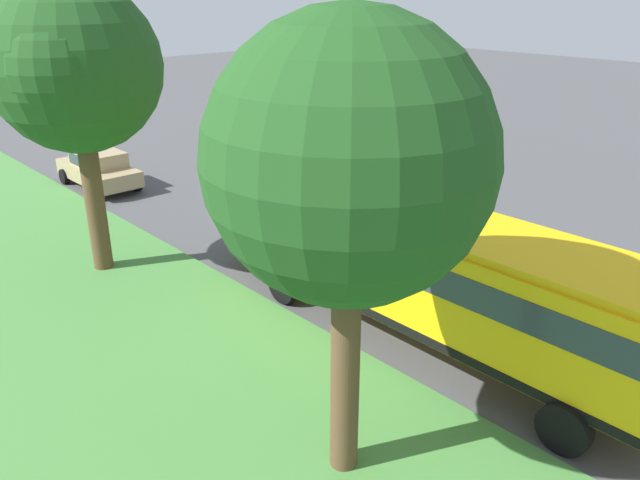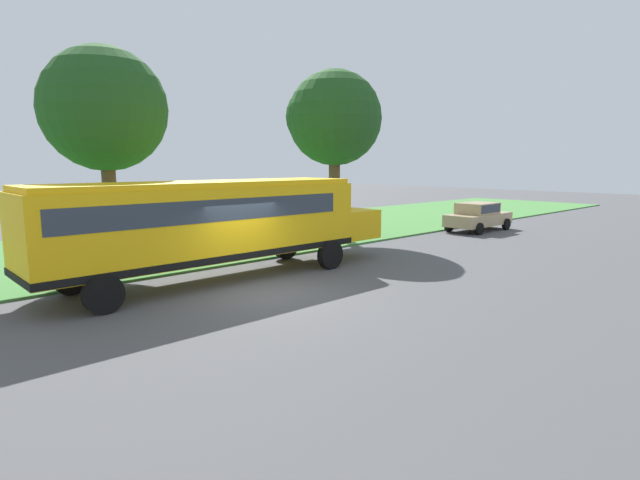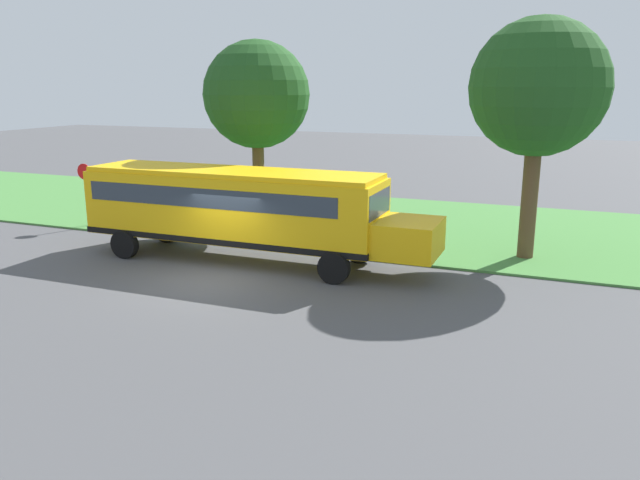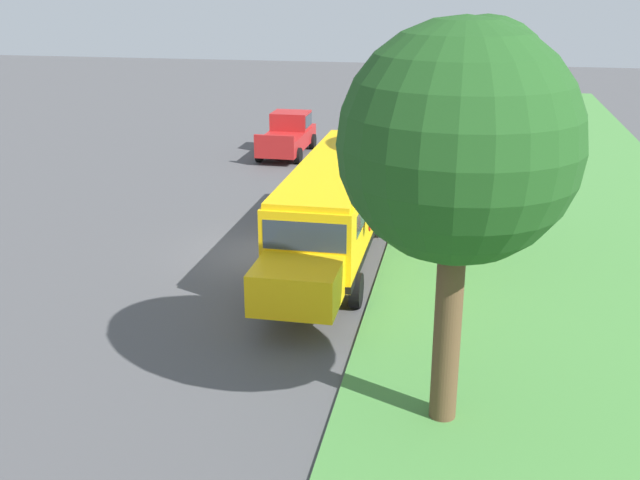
{
  "view_description": "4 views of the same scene",
  "coord_description": "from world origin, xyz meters",
  "px_view_note": "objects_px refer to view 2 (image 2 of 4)",
  "views": [
    {
      "loc": [
        -13.06,
        -7.82,
        7.9
      ],
      "look_at": [
        -2.29,
        3.81,
        1.37
      ],
      "focal_mm": 35.0,
      "sensor_mm": 36.0,
      "label": 1
    },
    {
      "loc": [
        11.26,
        -8.44,
        3.71
      ],
      "look_at": [
        -1.01,
        3.07,
        1.12
      ],
      "focal_mm": 28.0,
      "sensor_mm": 36.0,
      "label": 2
    },
    {
      "loc": [
        16.02,
        10.11,
        5.97
      ],
      "look_at": [
        -1.02,
        3.32,
        1.38
      ],
      "focal_mm": 35.0,
      "sensor_mm": 36.0,
      "label": 3
    },
    {
      "loc": [
        -6.4,
        22.82,
        8.76
      ],
      "look_at": [
        -2.59,
        3.44,
        1.82
      ],
      "focal_mm": 42.0,
      "sensor_mm": 36.0,
      "label": 4
    }
  ],
  "objects_px": {
    "car_tan_nearest": "(478,215)",
    "oak_tree_roadside_mid": "(331,118)",
    "school_bus": "(214,220)",
    "oak_tree_beside_bus": "(106,109)"
  },
  "relations": [
    {
      "from": "car_tan_nearest",
      "to": "oak_tree_beside_bus",
      "type": "xyz_separation_m",
      "value": [
        -4.06,
        -18.44,
        4.7
      ]
    },
    {
      "from": "school_bus",
      "to": "car_tan_nearest",
      "type": "bearing_deg",
      "value": 91.26
    },
    {
      "from": "car_tan_nearest",
      "to": "oak_tree_beside_bus",
      "type": "relative_size",
      "value": 0.57
    },
    {
      "from": "school_bus",
      "to": "oak_tree_roadside_mid",
      "type": "relative_size",
      "value": 1.52
    },
    {
      "from": "school_bus",
      "to": "car_tan_nearest",
      "type": "distance_m",
      "value": 16.97
    },
    {
      "from": "oak_tree_beside_bus",
      "to": "oak_tree_roadside_mid",
      "type": "bearing_deg",
      "value": 87.64
    },
    {
      "from": "car_tan_nearest",
      "to": "oak_tree_beside_bus",
      "type": "height_order",
      "value": "oak_tree_beside_bus"
    },
    {
      "from": "car_tan_nearest",
      "to": "oak_tree_roadside_mid",
      "type": "xyz_separation_m",
      "value": [
        -3.62,
        -7.9,
        4.98
      ]
    },
    {
      "from": "car_tan_nearest",
      "to": "oak_tree_roadside_mid",
      "type": "height_order",
      "value": "oak_tree_roadside_mid"
    },
    {
      "from": "school_bus",
      "to": "oak_tree_roadside_mid",
      "type": "height_order",
      "value": "oak_tree_roadside_mid"
    }
  ]
}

